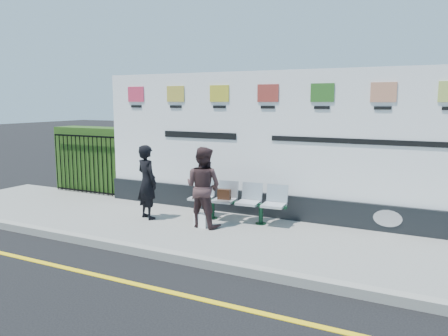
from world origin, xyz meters
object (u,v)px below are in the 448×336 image
Objects in this scene: billboard at (268,154)px; bench at (236,211)px; woman_right at (203,187)px; woman_left at (147,182)px.

billboard is 1.35m from bench.
bench is at bearing -120.42° from woman_right.
billboard reaches higher than woman_right.
bench is 1.31× the size of woman_left.
billboard is 4.02× the size of bench.
woman_right is at bearing -156.25° from woman_left.
billboard is 1.62m from woman_right.
woman_left is (-1.72, -0.62, 0.55)m from bench.
woman_left is at bearing -164.02° from bench.
woman_right reaches higher than bench.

